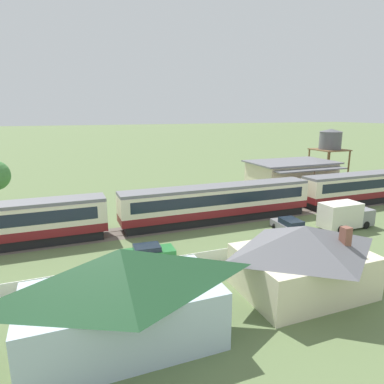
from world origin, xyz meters
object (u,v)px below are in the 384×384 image
(cottage_grey_roof, at_px, (303,257))
(station_building, at_px, (291,177))
(passenger_train, at_px, (221,201))
(parked_car_green, at_px, (148,253))
(parked_car_grey, at_px, (290,226))
(delivery_truck_grey, at_px, (345,215))
(water_tower, at_px, (330,141))
(cottage_dark_green_roof, at_px, (122,296))

(cottage_grey_roof, bearing_deg, station_building, 54.29)
(passenger_train, relative_size, cottage_grey_roof, 7.76)
(parked_car_green, xyz_separation_m, parked_car_grey, (14.75, 1.10, 0.06))
(delivery_truck_grey, bearing_deg, parked_car_green, -179.30)
(parked_car_green, bearing_deg, water_tower, 31.63)
(cottage_dark_green_roof, height_order, parked_car_grey, cottage_dark_green_roof)
(water_tower, relative_size, parked_car_grey, 1.96)
(parked_car_green, bearing_deg, station_building, 34.58)
(water_tower, bearing_deg, cottage_grey_roof, -134.85)
(cottage_dark_green_roof, relative_size, parked_car_green, 2.45)
(parked_car_grey, distance_m, delivery_truck_grey, 6.17)
(parked_car_green, relative_size, parked_car_grey, 0.94)
(cottage_grey_roof, height_order, parked_car_green, cottage_grey_roof)
(passenger_train, bearing_deg, station_building, 28.40)
(parked_car_green, xyz_separation_m, delivery_truck_grey, (20.82, 0.25, 0.76))
(station_building, bearing_deg, cottage_grey_roof, -125.71)
(passenger_train, distance_m, delivery_truck_grey, 12.87)
(passenger_train, xyz_separation_m, parked_car_grey, (4.78, -6.02, -1.56))
(station_building, xyz_separation_m, cottage_grey_roof, (-17.35, -24.14, 0.00))
(parked_car_green, height_order, parked_car_grey, parked_car_grey)
(passenger_train, distance_m, parked_car_grey, 7.84)
(water_tower, xyz_separation_m, cottage_dark_green_roof, (-40.04, -29.18, -4.34))
(water_tower, bearing_deg, parked_car_grey, -139.38)
(parked_car_grey, xyz_separation_m, delivery_truck_grey, (6.07, -0.85, 0.70))
(station_building, bearing_deg, passenger_train, -151.60)
(delivery_truck_grey, bearing_deg, cottage_grey_roof, -144.90)
(parked_car_green, relative_size, delivery_truck_grey, 0.75)
(cottage_grey_roof, distance_m, parked_car_green, 12.05)
(cottage_grey_roof, bearing_deg, water_tower, 45.15)
(passenger_train, xyz_separation_m, station_building, (15.72, 8.50, 0.14))
(cottage_grey_roof, xyz_separation_m, parked_car_green, (-8.35, 8.51, -1.77))
(passenger_train, xyz_separation_m, cottage_grey_roof, (-1.62, -15.63, 0.15))
(cottage_grey_roof, bearing_deg, cottage_dark_green_roof, -174.92)
(station_building, height_order, cottage_grey_roof, station_building)
(station_building, relative_size, parked_car_green, 2.90)
(passenger_train, relative_size, cottage_dark_green_roof, 6.39)
(cottage_dark_green_roof, xyz_separation_m, cottage_grey_roof, (12.08, 1.07, -0.35))
(station_building, relative_size, cottage_dark_green_roof, 1.18)
(parked_car_green, bearing_deg, delivery_truck_grey, 3.98)
(station_building, distance_m, cottage_dark_green_roof, 38.75)
(cottage_dark_green_roof, relative_size, delivery_truck_grey, 1.83)
(passenger_train, relative_size, water_tower, 7.47)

